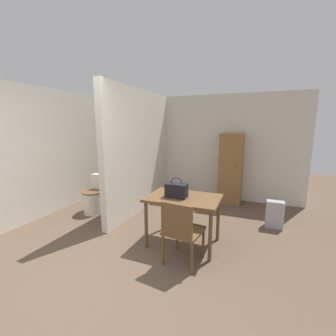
{
  "coord_description": "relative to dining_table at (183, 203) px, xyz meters",
  "views": [
    {
      "loc": [
        1.66,
        -1.68,
        1.77
      ],
      "look_at": [
        0.15,
        2.02,
        1.02
      ],
      "focal_mm": 24.0,
      "sensor_mm": 36.0,
      "label": 1
    }
  ],
  "objects": [
    {
      "name": "ground_plane",
      "position": [
        -0.68,
        -1.34,
        -0.65
      ],
      "size": [
        16.0,
        16.0,
        0.0
      ],
      "primitive_type": "plane",
      "color": "brown"
    },
    {
      "name": "wall_back",
      "position": [
        -0.68,
        2.51,
        0.6
      ],
      "size": [
        5.4,
        0.12,
        2.5
      ],
      "color": "beige",
      "rests_on": "ground_plane"
    },
    {
      "name": "wall_left",
      "position": [
        -2.94,
        0.55,
        0.6
      ],
      "size": [
        0.12,
        4.78,
        2.5
      ],
      "color": "beige",
      "rests_on": "ground_plane"
    },
    {
      "name": "partition_wall",
      "position": [
        -1.32,
        1.14,
        0.6
      ],
      "size": [
        0.12,
        2.62,
        2.5
      ],
      "color": "beige",
      "rests_on": "ground_plane"
    },
    {
      "name": "dining_table",
      "position": [
        0.0,
        0.0,
        0.0
      ],
      "size": [
        1.06,
        0.72,
        0.74
      ],
      "color": "brown",
      "rests_on": "ground_plane"
    },
    {
      "name": "wooden_chair",
      "position": [
        0.14,
        -0.5,
        -0.18
      ],
      "size": [
        0.51,
        0.51,
        0.86
      ],
      "rotation": [
        0.0,
        0.0,
        -0.12
      ],
      "color": "brown",
      "rests_on": "ground_plane"
    },
    {
      "name": "toilet",
      "position": [
        -2.1,
        0.53,
        -0.34
      ],
      "size": [
        0.4,
        0.55,
        0.77
      ],
      "color": "silver",
      "rests_on": "ground_plane"
    },
    {
      "name": "handbag",
      "position": [
        -0.09,
        -0.06,
        0.2
      ],
      "size": [
        0.31,
        0.18,
        0.3
      ],
      "color": "black",
      "rests_on": "dining_table"
    },
    {
      "name": "wooden_cabinet",
      "position": [
        0.42,
        2.19,
        0.16
      ],
      "size": [
        0.5,
        0.49,
        1.62
      ],
      "color": "brown",
      "rests_on": "ground_plane"
    },
    {
      "name": "space_heater",
      "position": [
        1.32,
        1.13,
        -0.41
      ],
      "size": [
        0.29,
        0.17,
        0.48
      ],
      "color": "#9E9EA3",
      "rests_on": "ground_plane"
    }
  ]
}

